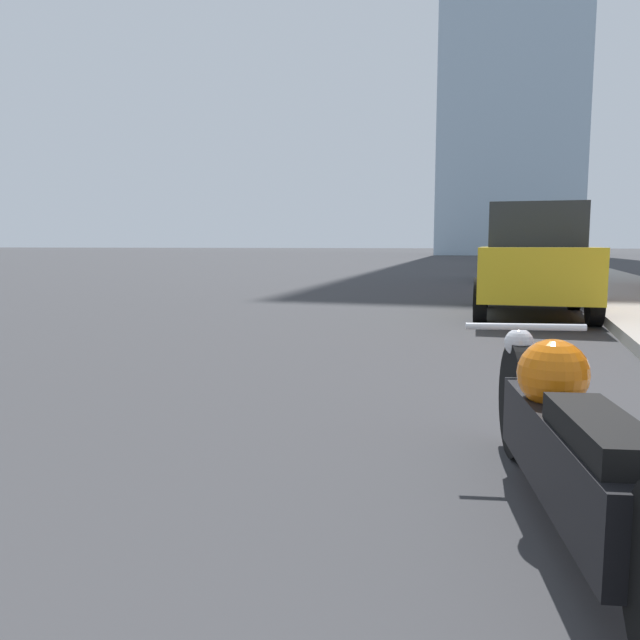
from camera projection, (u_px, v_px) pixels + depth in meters
sidewalk at (564, 264)px, 35.70m from camera, size 2.63×240.00×0.15m
motorcycle at (568, 444)px, 2.49m from camera, size 0.79×2.61×0.77m
parked_car_yellow at (533, 261)px, 10.30m from camera, size 1.91×3.96×1.83m
parked_car_silver at (518, 253)px, 20.38m from camera, size 1.96×4.43×1.79m
parked_car_white at (516, 252)px, 30.49m from camera, size 1.91×4.09×1.57m
parked_car_black at (520, 249)px, 42.24m from camera, size 1.97×4.42×1.74m
parked_car_blue at (516, 248)px, 52.86m from camera, size 2.27×4.38×1.73m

